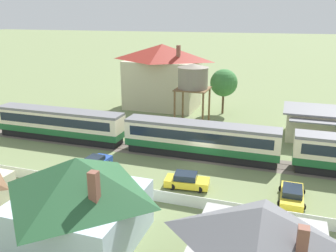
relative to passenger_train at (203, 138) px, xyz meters
name	(u,v)px	position (x,y,z in m)	size (l,w,h in m)	color
ground_plane	(203,161)	(0.36, -1.25, -2.17)	(600.00, 600.00, 0.00)	#707F51
passenger_train	(203,138)	(0.00, 0.00, 0.00)	(54.08, 2.86, 3.91)	#1E6033
railway_track	(247,162)	(5.00, 0.00, -2.16)	(102.10, 3.60, 0.04)	#665B51
station_house_red_roof	(162,76)	(-11.75, 19.66, 3.33)	(12.65, 8.24, 10.68)	beige
water_tower	(193,77)	(-4.27, 11.43, 4.73)	(4.53, 4.53, 8.82)	brown
cottage_dark_green_roof	(79,199)	(-4.36, -17.86, 1.09)	(8.44, 8.37, 6.28)	silver
cottage_grey_roof	(259,245)	(7.65, -18.26, 0.48)	(8.16, 7.09, 5.10)	#9E9E99
picket_fence_front	(125,190)	(-4.29, -11.00, -1.65)	(35.42, 0.06, 1.05)	white
parked_car_yellow	(187,181)	(0.37, -7.67, -1.53)	(4.18, 2.19, 1.38)	yellow
parked_car_yellow_2	(292,195)	(9.55, -7.22, -1.58)	(2.28, 4.41, 1.25)	yellow
parked_car_blue	(94,164)	(-9.68, -6.95, -1.53)	(2.37, 4.45, 1.34)	#284CA8
yard_tree_1	(224,83)	(-1.22, 19.04, 2.82)	(4.31, 4.31, 7.16)	brown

